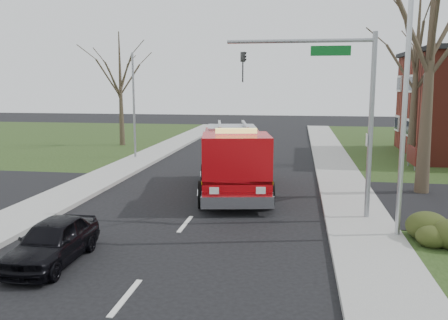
# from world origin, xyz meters

# --- Properties ---
(ground) EXTENTS (120.00, 120.00, 0.00)m
(ground) POSITION_xyz_m (0.00, 0.00, 0.00)
(ground) COLOR black
(ground) RESTS_ON ground
(sidewalk_right) EXTENTS (2.40, 80.00, 0.15)m
(sidewalk_right) POSITION_xyz_m (6.20, 0.00, 0.07)
(sidewalk_right) COLOR gray
(sidewalk_right) RESTS_ON ground
(sidewalk_left) EXTENTS (2.40, 80.00, 0.15)m
(sidewalk_left) POSITION_xyz_m (-6.20, 0.00, 0.07)
(sidewalk_left) COLOR gray
(sidewalk_left) RESTS_ON ground
(health_center_sign) EXTENTS (0.12, 2.00, 1.40)m
(health_center_sign) POSITION_xyz_m (10.50, 12.50, 0.88)
(health_center_sign) COLOR #521713
(health_center_sign) RESTS_ON ground
(bare_tree_near) EXTENTS (6.00, 6.00, 12.00)m
(bare_tree_near) POSITION_xyz_m (9.50, 6.00, 7.41)
(bare_tree_near) COLOR #3E3225
(bare_tree_near) RESTS_ON ground
(bare_tree_far) EXTENTS (5.25, 5.25, 10.50)m
(bare_tree_far) POSITION_xyz_m (11.00, 15.00, 6.49)
(bare_tree_far) COLOR #3E3225
(bare_tree_far) RESTS_ON ground
(bare_tree_left) EXTENTS (4.50, 4.50, 9.00)m
(bare_tree_left) POSITION_xyz_m (-10.00, 20.00, 5.56)
(bare_tree_left) COLOR #3E3225
(bare_tree_left) RESTS_ON ground
(traffic_signal_mast) EXTENTS (5.29, 0.18, 6.80)m
(traffic_signal_mast) POSITION_xyz_m (5.21, 1.50, 4.71)
(traffic_signal_mast) COLOR gray
(traffic_signal_mast) RESTS_ON ground
(streetlight_pole) EXTENTS (1.48, 0.16, 8.40)m
(streetlight_pole) POSITION_xyz_m (7.14, -0.50, 4.55)
(streetlight_pole) COLOR #B7BABF
(streetlight_pole) RESTS_ON ground
(utility_pole_far) EXTENTS (0.14, 0.14, 7.00)m
(utility_pole_far) POSITION_xyz_m (-6.80, 14.00, 3.50)
(utility_pole_far) COLOR gray
(utility_pole_far) RESTS_ON ground
(fire_engine) EXTENTS (4.21, 8.39, 3.24)m
(fire_engine) POSITION_xyz_m (1.05, 5.08, 1.47)
(fire_engine) COLOR #BB080E
(fire_engine) RESTS_ON ground
(parked_car_maroon) EXTENTS (1.54, 3.74, 1.27)m
(parked_car_maroon) POSITION_xyz_m (-2.80, -4.20, 0.63)
(parked_car_maroon) COLOR black
(parked_car_maroon) RESTS_ON ground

